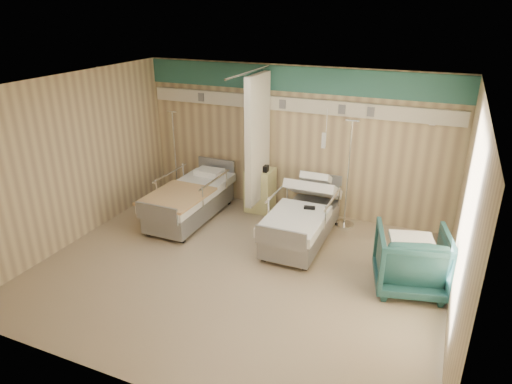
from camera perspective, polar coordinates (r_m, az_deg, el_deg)
ground at (r=7.14m, az=-2.25°, el=-9.76°), size 6.00×5.00×0.00m
room_walls at (r=6.57m, az=-1.79°, el=5.28°), size 6.04×5.04×2.82m
bed_right at (r=7.85m, az=5.77°, el=-4.02°), size 1.00×2.16×0.63m
bed_left at (r=8.68m, az=-8.19°, el=-1.44°), size 1.00×2.16×0.63m
bedside_cabinet at (r=8.93m, az=0.54°, el=0.28°), size 0.50×0.48×0.85m
visitor_armchair at (r=6.87m, az=18.84°, el=-8.03°), size 1.18×1.20×0.91m
waffle_blanket at (r=6.63m, az=19.14°, el=-4.44°), size 0.69×0.65×0.07m
iv_stand_right at (r=8.46m, az=11.13°, el=-1.62°), size 0.35×0.35×1.99m
iv_stand_left at (r=9.63m, az=-9.86°, el=1.34°), size 0.33×0.33×1.85m
call_remote at (r=7.67m, az=6.70°, el=-1.96°), size 0.20×0.12×0.04m
tan_blanket at (r=8.19m, az=-9.89°, el=-0.51°), size 1.00×1.24×0.04m
toiletry_bag at (r=8.66m, az=0.79°, el=2.98°), size 0.23×0.15×0.12m
white_cup at (r=8.79m, az=0.17°, el=3.30°), size 0.09×0.09×0.12m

